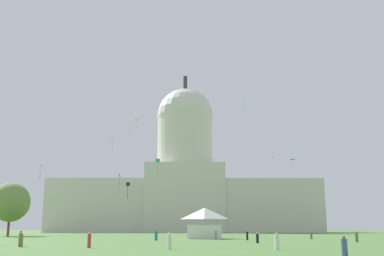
{
  "coord_description": "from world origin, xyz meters",
  "views": [
    {
      "loc": [
        2.55,
        -28.37,
        2.12
      ],
      "look_at": [
        3.65,
        95.14,
        28.44
      ],
      "focal_mm": 43.71,
      "sensor_mm": 36.0,
      "label": 1
    }
  ],
  "objects_px": {
    "person_olive_aisle_center": "(357,237)",
    "kite_green_low": "(158,161)",
    "capitol_building": "(185,185)",
    "kite_violet_high": "(203,96)",
    "person_orange_near_tree_west": "(20,239)",
    "kite_cyan_high": "(244,104)",
    "tree_west_mid": "(10,202)",
    "kite_pink_low": "(120,177)",
    "kite_turquoise_mid": "(291,162)",
    "person_red_front_left": "(89,240)",
    "kite_orange_mid": "(39,168)",
    "person_white_near_tent": "(277,242)",
    "person_olive_mid_left": "(311,235)",
    "person_black_back_right": "(247,236)",
    "person_denim_lawn_far_left": "(344,247)",
    "kite_blue_mid": "(274,154)",
    "person_white_edge_east": "(169,242)",
    "person_olive_edge_west": "(21,240)",
    "kite_gold_mid": "(136,122)",
    "person_grey_back_center": "(216,235)",
    "event_tent": "(205,223)",
    "person_black_mid_center": "(257,238)",
    "kite_white_mid": "(113,141)",
    "kite_black_low": "(128,186)"
  },
  "relations": [
    {
      "from": "person_olive_mid_left",
      "to": "person_white_edge_east",
      "type": "relative_size",
      "value": 0.89
    },
    {
      "from": "person_olive_aisle_center",
      "to": "kite_blue_mid",
      "type": "bearing_deg",
      "value": 18.54
    },
    {
      "from": "person_white_near_tent",
      "to": "kite_pink_low",
      "type": "height_order",
      "value": "kite_pink_low"
    },
    {
      "from": "person_grey_back_center",
      "to": "kite_gold_mid",
      "type": "height_order",
      "value": "kite_gold_mid"
    },
    {
      "from": "capitol_building",
      "to": "kite_violet_high",
      "type": "bearing_deg",
      "value": -83.0
    },
    {
      "from": "person_olive_edge_west",
      "to": "person_black_back_right",
      "type": "bearing_deg",
      "value": 3.96
    },
    {
      "from": "tree_west_mid",
      "to": "kite_cyan_high",
      "type": "bearing_deg",
      "value": 23.67
    },
    {
      "from": "person_olive_edge_west",
      "to": "kite_orange_mid",
      "type": "relative_size",
      "value": 0.42
    },
    {
      "from": "person_white_edge_east",
      "to": "kite_cyan_high",
      "type": "relative_size",
      "value": 0.71
    },
    {
      "from": "person_grey_back_center",
      "to": "kite_blue_mid",
      "type": "height_order",
      "value": "kite_blue_mid"
    },
    {
      "from": "capitol_building",
      "to": "kite_white_mid",
      "type": "height_order",
      "value": "capitol_building"
    },
    {
      "from": "person_red_front_left",
      "to": "person_olive_aisle_center",
      "type": "relative_size",
      "value": 1.02
    },
    {
      "from": "tree_west_mid",
      "to": "kite_pink_low",
      "type": "relative_size",
      "value": 4.09
    },
    {
      "from": "kite_turquoise_mid",
      "to": "person_red_front_left",
      "type": "bearing_deg",
      "value": 35.05
    },
    {
      "from": "person_black_back_right",
      "to": "person_olive_edge_west",
      "type": "distance_m",
      "value": 39.74
    },
    {
      "from": "person_black_mid_center",
      "to": "kite_turquoise_mid",
      "type": "distance_m",
      "value": 68.05
    },
    {
      "from": "person_red_front_left",
      "to": "kite_blue_mid",
      "type": "relative_size",
      "value": 0.69
    },
    {
      "from": "kite_turquoise_mid",
      "to": "kite_black_low",
      "type": "bearing_deg",
      "value": 8.02
    },
    {
      "from": "person_white_near_tent",
      "to": "kite_orange_mid",
      "type": "height_order",
      "value": "kite_orange_mid"
    },
    {
      "from": "person_orange_near_tree_west",
      "to": "kite_cyan_high",
      "type": "distance_m",
      "value": 103.05
    },
    {
      "from": "event_tent",
      "to": "kite_violet_high",
      "type": "relative_size",
      "value": 2.48
    },
    {
      "from": "person_white_near_tent",
      "to": "person_olive_edge_west",
      "type": "relative_size",
      "value": 1.02
    },
    {
      "from": "person_red_front_left",
      "to": "kite_orange_mid",
      "type": "height_order",
      "value": "kite_orange_mid"
    },
    {
      "from": "person_black_back_right",
      "to": "kite_violet_high",
      "type": "xyz_separation_m",
      "value": [
        -4.77,
        73.68,
        45.64
      ]
    },
    {
      "from": "kite_turquoise_mid",
      "to": "kite_gold_mid",
      "type": "xyz_separation_m",
      "value": [
        -42.05,
        -11.68,
        8.52
      ]
    },
    {
      "from": "person_olive_mid_left",
      "to": "person_black_back_right",
      "type": "height_order",
      "value": "person_black_back_right"
    },
    {
      "from": "person_denim_lawn_far_left",
      "to": "kite_green_low",
      "type": "height_order",
      "value": "kite_green_low"
    },
    {
      "from": "person_olive_aisle_center",
      "to": "kite_green_low",
      "type": "distance_m",
      "value": 42.18
    },
    {
      "from": "person_orange_near_tree_west",
      "to": "kite_white_mid",
      "type": "height_order",
      "value": "kite_white_mid"
    },
    {
      "from": "person_white_edge_east",
      "to": "person_grey_back_center",
      "type": "height_order",
      "value": "person_grey_back_center"
    },
    {
      "from": "kite_gold_mid",
      "to": "tree_west_mid",
      "type": "bearing_deg",
      "value": -53.35
    },
    {
      "from": "kite_pink_low",
      "to": "kite_gold_mid",
      "type": "xyz_separation_m",
      "value": [
        1.55,
        14.75,
        15.58
      ]
    },
    {
      "from": "person_orange_near_tree_west",
      "to": "kite_blue_mid",
      "type": "relative_size",
      "value": 0.71
    },
    {
      "from": "person_grey_back_center",
      "to": "person_olive_mid_left",
      "type": "bearing_deg",
      "value": 116.46
    },
    {
      "from": "kite_white_mid",
      "to": "kite_pink_low",
      "type": "distance_m",
      "value": 26.03
    },
    {
      "from": "person_black_back_right",
      "to": "person_grey_back_center",
      "type": "xyz_separation_m",
      "value": [
        -5.09,
        4.29,
        0.05
      ]
    },
    {
      "from": "kite_white_mid",
      "to": "kite_blue_mid",
      "type": "xyz_separation_m",
      "value": [
        54.61,
        59.96,
        6.09
      ]
    },
    {
      "from": "tree_west_mid",
      "to": "event_tent",
      "type": "bearing_deg",
      "value": -29.0
    },
    {
      "from": "person_white_near_tent",
      "to": "person_olive_aisle_center",
      "type": "xyz_separation_m",
      "value": [
        16.08,
        23.39,
        0.03
      ]
    },
    {
      "from": "kite_orange_mid",
      "to": "person_white_edge_east",
      "type": "bearing_deg",
      "value": 39.74
    },
    {
      "from": "person_olive_mid_left",
      "to": "person_black_mid_center",
      "type": "xyz_separation_m",
      "value": [
        -13.07,
        -21.8,
        0.01
      ]
    },
    {
      "from": "person_olive_edge_west",
      "to": "person_red_front_left",
      "type": "relative_size",
      "value": 0.93
    },
    {
      "from": "person_black_mid_center",
      "to": "kite_cyan_high",
      "type": "height_order",
      "value": "kite_cyan_high"
    },
    {
      "from": "capitol_building",
      "to": "person_black_mid_center",
      "type": "height_order",
      "value": "capitol_building"
    },
    {
      "from": "kite_turquoise_mid",
      "to": "person_black_mid_center",
      "type": "bearing_deg",
      "value": 44.8
    },
    {
      "from": "person_white_near_tent",
      "to": "person_denim_lawn_far_left",
      "type": "xyz_separation_m",
      "value": [
        3.06,
        -10.66,
        -0.05
      ]
    },
    {
      "from": "person_orange_near_tree_west",
      "to": "person_white_edge_east",
      "type": "bearing_deg",
      "value": -3.95
    },
    {
      "from": "person_grey_back_center",
      "to": "person_white_edge_east",
      "type": "bearing_deg",
      "value": 8.52
    },
    {
      "from": "kite_green_low",
      "to": "person_olive_aisle_center",
      "type": "bearing_deg",
      "value": -69.06
    },
    {
      "from": "person_olive_mid_left",
      "to": "kite_gold_mid",
      "type": "height_order",
      "value": "kite_gold_mid"
    }
  ]
}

